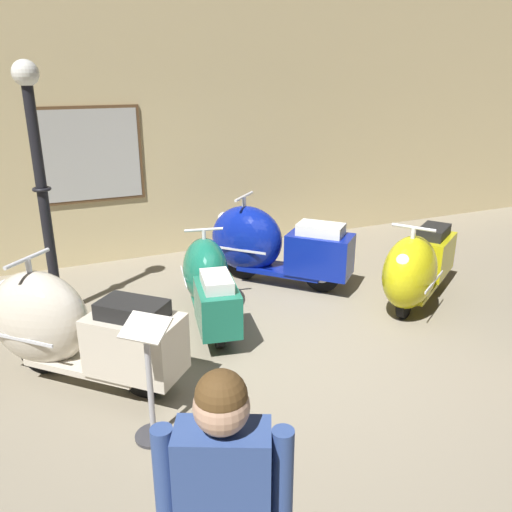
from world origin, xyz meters
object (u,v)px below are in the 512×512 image
Objects in this scene: scooter_1 at (209,282)px; lamppost at (42,193)px; scooter_3 at (417,268)px; scooter_2 at (268,245)px; scooter_0 at (68,327)px; info_stanchion at (150,391)px.

lamppost is (-1.52, 0.80, 0.94)m from scooter_1.
scooter_1 is 2.35m from scooter_3.
scooter_2 reaches higher than scooter_3.
scooter_0 is at bearing 74.61° from scooter_2.
scooter_2 is (1.03, 0.69, 0.07)m from scooter_1.
scooter_0 is 1.72× the size of info_stanchion.
lamppost is (-0.03, 1.44, 0.87)m from scooter_0.
scooter_0 is at bearing -33.97° from scooter_3.
scooter_2 reaches higher than scooter_1.
scooter_3 is at bearing 179.76° from scooter_2.
scooter_3 is 0.63× the size of lamppost.
scooter_2 is 1.74× the size of info_stanchion.
info_stanchion is (-2.04, -2.39, -0.11)m from scooter_2.
scooter_3 is (2.27, -0.63, 0.04)m from scooter_1.
scooter_3 reaches higher than scooter_1.
lamppost reaches higher than scooter_2.
scooter_2 is 0.63× the size of lamppost.
info_stanchion is at bearing 96.14° from scooter_2.
scooter_2 is 3.15m from info_stanchion.
lamppost reaches higher than scooter_3.
scooter_3 is (1.24, -1.33, -0.03)m from scooter_2.
lamppost is at bearing -44.83° from scooter_0.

